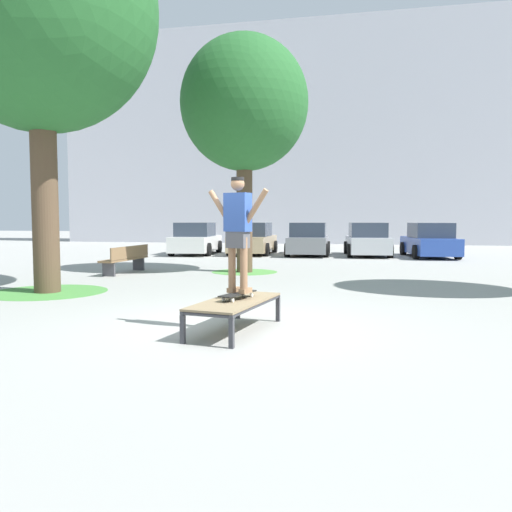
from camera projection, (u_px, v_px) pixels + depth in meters
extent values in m
plane|color=#999993|center=(237.00, 325.00, 7.83)|extent=(120.00, 120.00, 0.00)
cube|color=silver|center=(358.00, 135.00, 35.24)|extent=(42.29, 4.00, 15.00)
cube|color=#38383D|center=(238.00, 307.00, 8.38)|extent=(0.07, 0.07, 0.38)
cube|color=#38383D|center=(278.00, 310.00, 8.13)|extent=(0.07, 0.07, 0.38)
cube|color=#38383D|center=(183.00, 329.00, 6.66)|extent=(0.07, 0.07, 0.38)
cube|color=#38383D|center=(231.00, 334.00, 6.41)|extent=(0.07, 0.07, 0.38)
cylinder|color=#38383D|center=(213.00, 303.00, 7.51)|extent=(0.36, 1.88, 0.05)
cylinder|color=#38383D|center=(257.00, 305.00, 7.25)|extent=(0.36, 1.88, 0.05)
cylinder|color=#38383D|center=(258.00, 295.00, 8.24)|extent=(0.76, 0.17, 0.05)
cylinder|color=#38383D|center=(207.00, 315.00, 6.52)|extent=(0.76, 0.17, 0.05)
cube|color=#847051|center=(235.00, 301.00, 7.38)|extent=(1.06, 2.00, 0.03)
cube|color=black|center=(238.00, 293.00, 7.47)|extent=(0.42, 0.82, 0.02)
cylinder|color=silver|center=(243.00, 294.00, 7.76)|extent=(0.04, 0.06, 0.06)
cylinder|color=silver|center=(252.00, 295.00, 7.68)|extent=(0.04, 0.06, 0.06)
cylinder|color=silver|center=(224.00, 299.00, 7.26)|extent=(0.04, 0.06, 0.06)
cylinder|color=silver|center=(233.00, 300.00, 7.19)|extent=(0.04, 0.06, 0.06)
cylinder|color=#8E6647|center=(232.00, 265.00, 7.49)|extent=(0.11, 0.11, 0.82)
cube|color=#99704C|center=(234.00, 290.00, 7.56)|extent=(0.16, 0.26, 0.07)
cylinder|color=#8E6647|center=(244.00, 265.00, 7.39)|extent=(0.11, 0.11, 0.82)
cube|color=#99704C|center=(245.00, 291.00, 7.46)|extent=(0.16, 0.26, 0.07)
cube|color=#4C4C51|center=(238.00, 240.00, 7.41)|extent=(0.34, 0.28, 0.24)
cube|color=#2D4C99|center=(238.00, 212.00, 7.39)|extent=(0.41, 0.31, 0.56)
cylinder|color=#8E6647|center=(220.00, 207.00, 7.52)|extent=(0.40, 0.19, 0.52)
cylinder|color=#8E6647|center=(256.00, 207.00, 7.24)|extent=(0.40, 0.19, 0.52)
sphere|color=#8E6647|center=(238.00, 184.00, 7.36)|extent=(0.20, 0.20, 0.20)
cylinder|color=black|center=(238.00, 179.00, 7.35)|extent=(0.19, 0.19, 0.05)
cylinder|color=brown|center=(45.00, 202.00, 11.31)|extent=(0.57, 0.57, 4.06)
ellipsoid|color=#235B28|center=(39.00, 7.00, 11.01)|extent=(5.12, 5.12, 5.38)
cylinder|color=#47893D|center=(48.00, 292.00, 11.45)|extent=(2.63, 2.63, 0.01)
cylinder|color=brown|center=(244.00, 216.00, 15.73)|extent=(0.49, 0.49, 3.52)
ellipsoid|color=#235B28|center=(244.00, 103.00, 15.49)|extent=(3.91, 3.91, 4.10)
cylinder|color=#519342|center=(245.00, 272.00, 15.86)|extent=(2.05, 2.05, 0.01)
cube|color=silver|center=(196.00, 243.00, 24.12)|extent=(2.08, 4.34, 0.70)
cube|color=#2D3847|center=(195.00, 229.00, 23.93)|extent=(1.75, 2.23, 0.64)
cylinder|color=black|center=(186.00, 246.00, 25.52)|extent=(0.27, 0.62, 0.60)
cylinder|color=black|center=(219.00, 247.00, 25.33)|extent=(0.27, 0.62, 0.60)
cylinder|color=black|center=(171.00, 249.00, 22.94)|extent=(0.27, 0.62, 0.60)
cylinder|color=black|center=(208.00, 250.00, 22.75)|extent=(0.27, 0.62, 0.60)
cube|color=tan|center=(253.00, 243.00, 24.10)|extent=(1.81, 4.24, 0.70)
cube|color=#2D3847|center=(252.00, 229.00, 23.91)|extent=(1.61, 2.14, 0.64)
cylinder|color=black|center=(241.00, 246.00, 25.54)|extent=(0.24, 0.61, 0.60)
cylinder|color=black|center=(275.00, 247.00, 25.24)|extent=(0.24, 0.61, 0.60)
cylinder|color=black|center=(229.00, 249.00, 22.99)|extent=(0.24, 0.61, 0.60)
cylinder|color=black|center=(266.00, 250.00, 22.69)|extent=(0.24, 0.61, 0.60)
cube|color=slate|center=(308.00, 244.00, 23.44)|extent=(1.87, 4.27, 0.70)
cube|color=#2D3847|center=(308.00, 230.00, 23.24)|extent=(1.65, 2.16, 0.64)
cylinder|color=black|center=(293.00, 247.00, 24.87)|extent=(0.24, 0.61, 0.60)
cylinder|color=black|center=(328.00, 247.00, 24.60)|extent=(0.24, 0.61, 0.60)
cylinder|color=black|center=(287.00, 250.00, 22.31)|extent=(0.24, 0.61, 0.60)
cylinder|color=black|center=(326.00, 250.00, 22.03)|extent=(0.24, 0.61, 0.60)
cube|color=#B7BABF|center=(367.00, 244.00, 23.07)|extent=(2.06, 4.33, 0.70)
cube|color=#2D3847|center=(368.00, 230.00, 22.88)|extent=(1.74, 2.23, 0.64)
cylinder|color=black|center=(346.00, 247.00, 24.48)|extent=(0.27, 0.62, 0.60)
cylinder|color=black|center=(382.00, 248.00, 24.28)|extent=(0.27, 0.62, 0.60)
cylinder|color=black|center=(350.00, 251.00, 21.90)|extent=(0.27, 0.62, 0.60)
cylinder|color=black|center=(390.00, 251.00, 21.70)|extent=(0.27, 0.62, 0.60)
cube|color=#28479E|center=(429.00, 245.00, 22.20)|extent=(2.18, 4.37, 0.70)
cube|color=#2D3847|center=(430.00, 230.00, 22.00)|extent=(1.80, 2.27, 0.64)
cylinder|color=black|center=(403.00, 248.00, 23.58)|extent=(0.29, 0.62, 0.60)
cylinder|color=black|center=(441.00, 249.00, 23.43)|extent=(0.29, 0.62, 0.60)
cylinder|color=black|center=(416.00, 252.00, 20.99)|extent=(0.29, 0.62, 0.60)
cylinder|color=black|center=(458.00, 252.00, 20.85)|extent=(0.29, 0.62, 0.60)
cube|color=brown|center=(124.00, 259.00, 15.53)|extent=(0.48, 2.41, 0.06)
cube|color=brown|center=(130.00, 252.00, 15.47)|extent=(0.08, 2.40, 0.36)
cube|color=#424247|center=(109.00, 269.00, 14.61)|extent=(0.38, 0.09, 0.40)
cube|color=#424247|center=(139.00, 264.00, 16.48)|extent=(0.38, 0.09, 0.40)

